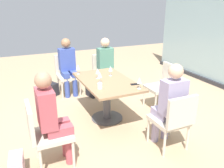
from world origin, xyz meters
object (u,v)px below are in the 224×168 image
Objects in this scene: chair_far_left at (105,71)px; wine_glass_3 at (139,81)px; chair_far_right at (174,118)px; handbag_2 at (17,166)px; wine_glass_1 at (98,71)px; handbag_0 at (52,89)px; person_side_end at (68,64)px; wine_glass_4 at (78,67)px; cell_phone_on_table at (135,84)px; handbag_1 at (92,90)px; wine_glass_2 at (100,75)px; chair_near_window at (163,83)px; wine_glass_0 at (110,69)px; dining_table_main at (107,90)px; chair_side_end at (67,72)px; person_front_right at (52,115)px; chair_front_right at (44,131)px; person_far_left at (106,64)px; person_far_right at (170,102)px; coffee_cup at (100,86)px.

wine_glass_3 reaches higher than chair_far_left.
chair_far_right is 2.90× the size of handbag_2.
wine_glass_1 reaches higher than handbag_0.
wine_glass_4 is at bearing -1.44° from person_side_end.
cell_phone_on_table is (1.60, -0.13, 0.24)m from chair_far_left.
handbag_0 is at bearing -133.32° from handbag_1.
wine_glass_2 is at bearing -7.14° from handbag_0.
wine_glass_0 is at bearing -101.68° from chair_near_window.
dining_table_main is 1.56m from chair_side_end.
handbag_0 is 0.91m from handbag_1.
wine_glass_1 is 1.28× the size of cell_phone_on_table.
person_front_right is 6.81× the size of wine_glass_3.
person_side_end is at bearing -151.85° from cell_phone_on_table.
handbag_0 is at bearing -129.62° from chair_near_window.
wine_glass_4 is at bearing -148.82° from dining_table_main.
chair_near_window is 2.47m from handbag_0.
wine_glass_3 is at bearing -5.34° from chair_far_left.
chair_far_right is 2.77m from person_side_end.
person_front_right is 6.81× the size of wine_glass_0.
wine_glass_0 is at bearing 127.29° from chair_front_right.
wine_glass_1 and wine_glass_4 have the same top height.
chair_front_right is at bearing 106.32° from handbag_2.
chair_front_right is at bearing -80.21° from wine_glass_3.
chair_far_left is 2.90× the size of handbag_1.
person_far_left reaches higher than wine_glass_4.
chair_far_left is 0.52m from handbag_1.
wine_glass_1 reaches higher than chair_front_right.
handbag_1 is at bearing 145.58° from handbag_2.
chair_side_end is at bearing -117.52° from person_far_left.
chair_far_left is 2.59m from person_front_right.
person_side_end is (-2.25, 0.89, 0.20)m from chair_front_right.
chair_front_right is 6.04× the size of cell_phone_on_table.
person_far_left is 6.81× the size of wine_glass_4.
person_side_end is 1.49m from wine_glass_2.
chair_front_right is 2.90× the size of handbag_0.
handbag_1 is (-2.22, -0.36, -0.56)m from person_far_right.
chair_far_left is 2.90× the size of handbag_0.
chair_front_right reaches higher than coffee_cup.
person_front_right is (2.36, -0.78, 0.20)m from chair_side_end.
cell_phone_on_table is 2.26m from handbag_0.
wine_glass_1 is 0.22m from wine_glass_2.
wine_glass_1 is at bearing 132.02° from chair_front_right.
cell_phone_on_table is (0.93, 0.68, -0.13)m from wine_glass_4.
wine_glass_3 is (0.57, 0.30, 0.31)m from dining_table_main.
chair_front_right is 1.53m from wine_glass_1.
wine_glass_3 is 0.62× the size of handbag_0.
wine_glass_1 is 0.62× the size of handbag_2.
handbag_2 is (2.32, -1.26, -0.56)m from person_side_end.
chair_far_right is 1.00× the size of chair_near_window.
person_side_end is 6.81× the size of wine_glass_4.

